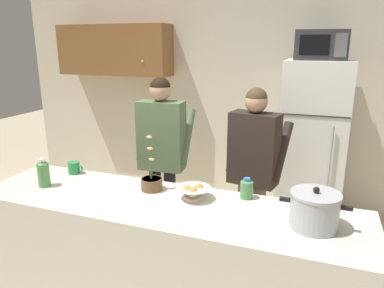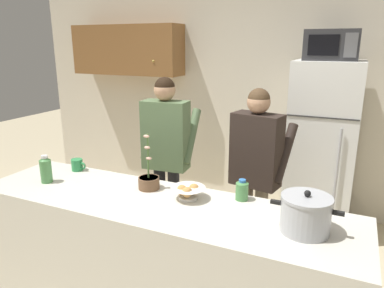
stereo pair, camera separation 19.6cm
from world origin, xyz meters
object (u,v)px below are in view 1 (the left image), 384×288
object	(u,v)px
bottle_near_edge	(43,173)
person_by_sink	(254,159)
bottle_mid_counter	(247,188)
bread_bowl	(193,192)
refrigerator	(312,147)
person_near_pot	(162,145)
coffee_mug	(74,168)
microwave	(322,45)
cooking_pot	(314,210)
potted_orchid	(152,182)

from	to	relation	value
bottle_near_edge	person_by_sink	bearing A→B (deg)	35.90
bottle_mid_counter	bread_bowl	bearing A→B (deg)	-157.22
refrigerator	person_near_pot	bearing A→B (deg)	-144.22
coffee_mug	microwave	bearing A→B (deg)	42.23
person_near_pot	bottle_mid_counter	bearing A→B (deg)	-35.68
coffee_mug	bottle_mid_counter	size ratio (longest dim) A/B	0.92
refrigerator	coffee_mug	world-z (taller)	refrigerator
cooking_pot	bottle_mid_counter	size ratio (longest dim) A/B	2.73
cooking_pot	potted_orchid	world-z (taller)	potted_orchid
person_by_sink	bottle_mid_counter	xyz separation A→B (m)	(0.08, -0.66, 0.01)
potted_orchid	person_by_sink	bearing A→B (deg)	52.60
microwave	cooking_pot	world-z (taller)	microwave
cooking_pot	bottle_near_edge	size ratio (longest dim) A/B	1.85
cooking_pot	potted_orchid	size ratio (longest dim) A/B	0.96
bottle_near_edge	potted_orchid	world-z (taller)	potted_orchid
bottle_near_edge	bread_bowl	bearing A→B (deg)	8.69
person_by_sink	cooking_pot	world-z (taller)	person_by_sink
coffee_mug	bottle_mid_counter	distance (m)	1.38
cooking_pot	bread_bowl	size ratio (longest dim) A/B	1.66
cooking_pot	coffee_mug	xyz separation A→B (m)	(-1.82, 0.25, -0.06)
cooking_pot	bread_bowl	bearing A→B (deg)	170.68
person_by_sink	cooking_pot	bearing A→B (deg)	-60.98
coffee_mug	bottle_near_edge	bearing A→B (deg)	-96.00
person_by_sink	bread_bowl	world-z (taller)	person_by_sink
cooking_pot	coffee_mug	size ratio (longest dim) A/B	2.95
person_near_pot	bottle_mid_counter	size ratio (longest dim) A/B	11.55
microwave	potted_orchid	distance (m)	2.16
microwave	person_near_pot	size ratio (longest dim) A/B	0.29
microwave	cooking_pot	xyz separation A→B (m)	(0.08, -1.83, -0.88)
refrigerator	coffee_mug	bearing A→B (deg)	-137.37
potted_orchid	bottle_near_edge	bearing A→B (deg)	-164.49
refrigerator	person_near_pot	size ratio (longest dim) A/B	1.08
coffee_mug	bottle_near_edge	size ratio (longest dim) A/B	0.63
bread_bowl	bottle_mid_counter	bearing A→B (deg)	22.78
potted_orchid	bread_bowl	bearing A→B (deg)	-7.70
bottle_near_edge	bottle_mid_counter	world-z (taller)	bottle_near_edge
person_by_sink	cooking_pot	size ratio (longest dim) A/B	4.09
coffee_mug	bread_bowl	world-z (taller)	bread_bowl
person_near_pot	potted_orchid	bearing A→B (deg)	-70.31
cooking_pot	potted_orchid	xyz separation A→B (m)	(-1.09, 0.17, -0.05)
potted_orchid	bottle_mid_counter	bearing A→B (deg)	8.10
bottle_mid_counter	coffee_mug	bearing A→B (deg)	-179.64
bottle_near_edge	cooking_pot	bearing A→B (deg)	1.26
microwave	cooking_pot	size ratio (longest dim) A/B	1.24
microwave	bread_bowl	world-z (taller)	microwave
coffee_mug	potted_orchid	distance (m)	0.73
person_near_pot	cooking_pot	size ratio (longest dim) A/B	4.23
coffee_mug	bottle_near_edge	world-z (taller)	bottle_near_edge
bread_bowl	person_by_sink	bearing A→B (deg)	72.65
person_near_pot	bread_bowl	xyz separation A→B (m)	(0.60, -0.80, -0.05)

